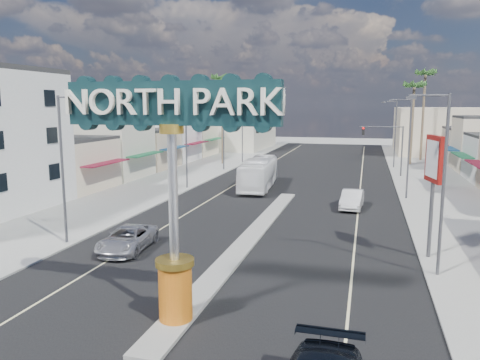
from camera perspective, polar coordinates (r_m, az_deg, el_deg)
The scene contains 24 objects.
ground at distance 45.31m, azimuth 6.10°, elevation -1.67°, with size 160.00×160.00×0.00m, color gray.
road at distance 45.31m, azimuth 6.10°, elevation -1.66°, with size 20.00×120.00×0.01m, color black.
median_island at distance 30.01m, azimuth 1.21°, elevation -7.06°, with size 1.30×30.00×0.16m, color gray.
sidewalk_left at distance 49.42m, azimuth -10.14°, elevation -0.78°, with size 8.00×120.00×0.12m, color gray.
sidewalk_right at distance 45.32m, azimuth 23.88°, elevation -2.33°, with size 8.00×120.00×0.12m, color gray.
storefront_row_left at distance 65.06m, azimuth -13.31°, elevation 4.08°, with size 12.00×42.00×6.00m, color beige.
backdrop_far_left at distance 93.66m, azimuth -2.86°, elevation 6.40°, with size 20.00×20.00×8.00m, color #B7B29E.
backdrop_far_right at distance 90.35m, azimuth 24.87°, elevation 5.47°, with size 20.00×20.00×8.00m, color beige.
gateway_sign at distance 17.58m, azimuth -8.24°, elevation 0.79°, with size 8.20×1.50×9.15m.
traffic_signal_left at distance 60.31m, azimuth -0.37°, elevation 5.16°, with size 5.09×0.45×6.00m.
traffic_signal_right at distance 58.16m, azimuth 17.41°, elevation 4.60°, with size 5.09×0.45×6.00m.
streetlight_l_near at distance 29.79m, azimuth -20.62°, elevation 2.03°, with size 2.03×0.22×9.00m.
streetlight_l_mid at distance 47.40m, azimuth -6.39°, elevation 4.98°, with size 2.03×0.22×9.00m.
streetlight_l_far at distance 68.30m, azimuth 0.43°, elevation 6.29°, with size 2.03×0.22×9.00m.
streetlight_r_near at distance 24.46m, azimuth 23.24°, elevation 0.44°, with size 2.03×0.22×9.00m.
streetlight_r_mid at distance 44.24m, azimuth 19.72°, elevation 4.21°, with size 2.03×0.22×9.00m.
streetlight_r_far at distance 66.15m, azimuth 18.28°, elevation 5.74°, with size 2.03×0.22×9.00m.
palm_left_far at distance 67.08m, azimuth -2.18°, elevation 11.73°, with size 2.60×2.60×13.10m.
palm_right_mid at distance 70.27m, azimuth 20.46°, elevation 10.32°, with size 2.60×2.60×12.10m.
palm_right_far at distance 76.50m, azimuth 21.66°, elevation 11.45°, with size 2.60×2.60×14.10m.
suv_left at distance 28.36m, azimuth -13.55°, elevation -6.99°, with size 2.32×5.02×1.40m, color #BCBCC2.
car_parked_right at distance 39.64m, azimuth 13.50°, elevation -2.30°, with size 1.62×4.64×1.53m, color silver.
city_bus at distance 47.90m, azimuth 2.29°, elevation 0.83°, with size 2.58×11.04×3.08m, color white.
bank_pylon_sign at distance 27.25m, azimuth 22.57°, elevation 1.59°, with size 0.72×2.11×6.72m.
Camera 1 is at (6.93, -13.97, 8.45)m, focal length 35.00 mm.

